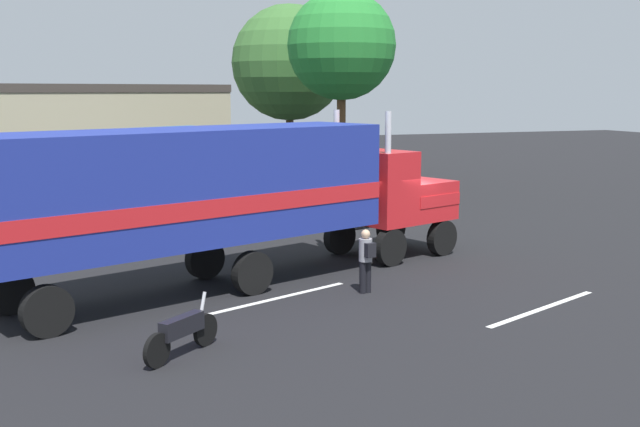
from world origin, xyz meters
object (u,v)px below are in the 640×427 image
at_px(motorcycle, 182,332).
at_px(tree_right, 289,63).
at_px(tree_center, 342,46).
at_px(parked_bus, 107,162).
at_px(semi_truck, 230,190).
at_px(person_bystander, 366,258).

distance_m(motorcycle, tree_right, 31.70).
relative_size(tree_center, tree_right, 0.99).
height_order(parked_bus, tree_right, tree_right).
xyz_separation_m(semi_truck, motorcycle, (-2.27, -5.07, -2.04)).
bearing_deg(motorcycle, parked_bus, 88.27).
bearing_deg(motorcycle, semi_truck, 65.89).
relative_size(person_bystander, motorcycle, 0.97).
bearing_deg(tree_right, semi_truck, -112.11).
distance_m(parked_bus, tree_center, 12.77).
xyz_separation_m(parked_bus, motorcycle, (-0.59, -19.60, -1.58)).
distance_m(semi_truck, tree_center, 19.71).
relative_size(parked_bus, tree_right, 1.10).
xyz_separation_m(motorcycle, tree_center, (12.13, 21.48, 6.73)).
bearing_deg(tree_center, parked_bus, -170.74).
xyz_separation_m(semi_truck, person_bystander, (2.99, -1.98, -1.63)).
bearing_deg(motorcycle, tree_right, 67.54).
bearing_deg(semi_truck, tree_right, 67.89).
bearing_deg(tree_center, motorcycle, -119.46).
bearing_deg(tree_right, person_bystander, -104.49).
bearing_deg(person_bystander, motorcycle, -149.53).
relative_size(semi_truck, tree_center, 1.43).
distance_m(semi_truck, tree_right, 25.88).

